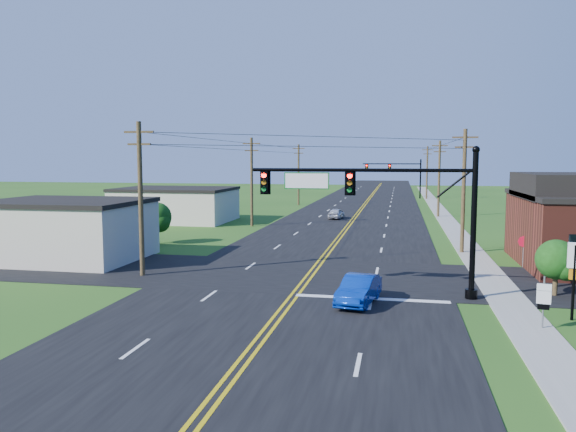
% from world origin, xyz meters
% --- Properties ---
extents(ground, '(260.00, 260.00, 0.00)m').
position_xyz_m(ground, '(0.00, 0.00, 0.00)').
color(ground, '#234C15').
rests_on(ground, ground).
extents(road_main, '(16.00, 220.00, 0.04)m').
position_xyz_m(road_main, '(0.00, 50.00, 0.02)').
color(road_main, black).
rests_on(road_main, ground).
extents(road_cross, '(70.00, 10.00, 0.04)m').
position_xyz_m(road_cross, '(0.00, 12.00, 0.02)').
color(road_cross, black).
rests_on(road_cross, ground).
extents(sidewalk, '(2.00, 160.00, 0.08)m').
position_xyz_m(sidewalk, '(10.50, 40.00, 0.04)').
color(sidewalk, gray).
rests_on(sidewalk, ground).
extents(signal_mast_main, '(11.30, 0.60, 7.48)m').
position_xyz_m(signal_mast_main, '(4.34, 8.00, 4.75)').
color(signal_mast_main, black).
rests_on(signal_mast_main, ground).
extents(signal_mast_far, '(10.98, 0.60, 7.48)m').
position_xyz_m(signal_mast_far, '(4.44, 80.00, 4.55)').
color(signal_mast_far, black).
rests_on(signal_mast_far, ground).
extents(cream_bldg_near, '(10.20, 8.20, 4.10)m').
position_xyz_m(cream_bldg_near, '(-17.00, 14.00, 2.06)').
color(cream_bldg_near, beige).
rests_on(cream_bldg_near, ground).
extents(cream_bldg_far, '(12.20, 9.20, 3.70)m').
position_xyz_m(cream_bldg_far, '(-19.00, 38.00, 1.86)').
color(cream_bldg_far, beige).
rests_on(cream_bldg_far, ground).
extents(utility_pole_left_a, '(1.80, 0.28, 9.00)m').
position_xyz_m(utility_pole_left_a, '(-9.50, 10.00, 4.72)').
color(utility_pole_left_a, '#3A2D1A').
rests_on(utility_pole_left_a, ground).
extents(utility_pole_left_b, '(1.80, 0.28, 9.00)m').
position_xyz_m(utility_pole_left_b, '(-9.50, 35.00, 4.72)').
color(utility_pole_left_b, '#3A2D1A').
rests_on(utility_pole_left_b, ground).
extents(utility_pole_left_c, '(1.80, 0.28, 9.00)m').
position_xyz_m(utility_pole_left_c, '(-9.50, 62.00, 4.72)').
color(utility_pole_left_c, '#3A2D1A').
rests_on(utility_pole_left_c, ground).
extents(utility_pole_right_a, '(1.80, 0.28, 9.00)m').
position_xyz_m(utility_pole_right_a, '(9.80, 22.00, 4.72)').
color(utility_pole_right_a, '#3A2D1A').
rests_on(utility_pole_right_a, ground).
extents(utility_pole_right_b, '(1.80, 0.28, 9.00)m').
position_xyz_m(utility_pole_right_b, '(9.80, 48.00, 4.72)').
color(utility_pole_right_b, '#3A2D1A').
rests_on(utility_pole_right_b, ground).
extents(utility_pole_right_c, '(1.80, 0.28, 9.00)m').
position_xyz_m(utility_pole_right_c, '(9.80, 78.00, 4.72)').
color(utility_pole_right_c, '#3A2D1A').
rests_on(utility_pole_right_c, ground).
extents(tree_right_back, '(3.00, 3.00, 4.10)m').
position_xyz_m(tree_right_back, '(16.00, 26.00, 2.60)').
color(tree_right_back, '#3A2D1A').
rests_on(tree_right_back, ground).
extents(shrub_corner, '(2.00, 2.00, 2.86)m').
position_xyz_m(shrub_corner, '(13.00, 9.50, 1.85)').
color(shrub_corner, '#3A2D1A').
rests_on(shrub_corner, ground).
extents(tree_left, '(2.40, 2.40, 3.37)m').
position_xyz_m(tree_left, '(-14.00, 22.00, 2.16)').
color(tree_left, '#3A2D1A').
rests_on(tree_left, ground).
extents(blue_car, '(2.07, 4.19, 1.32)m').
position_xyz_m(blue_car, '(3.45, 6.01, 0.66)').
color(blue_car, '#072EA0').
rests_on(blue_car, ground).
extents(distant_car, '(1.80, 3.66, 1.20)m').
position_xyz_m(distant_car, '(-1.80, 43.63, 0.60)').
color(distant_car, silver).
rests_on(distant_car, ground).
extents(route_sign, '(0.54, 0.13, 2.19)m').
position_xyz_m(route_sign, '(11.00, 3.38, 1.28)').
color(route_sign, slate).
rests_on(route_sign, ground).
extents(stop_sign, '(0.72, 0.11, 2.03)m').
position_xyz_m(stop_sign, '(13.00, 16.98, 1.47)').
color(stop_sign, slate).
rests_on(stop_sign, ground).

